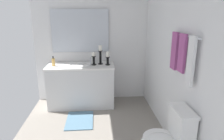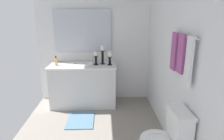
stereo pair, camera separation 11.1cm
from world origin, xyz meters
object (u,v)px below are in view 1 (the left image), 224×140
candle_holder_short (100,54)px  towel_near_vanity (174,51)px  towel_center (182,53)px  bath_mat (80,120)px  candle_holder_mid (94,58)px  vanity_cabinet (81,85)px  candle_holder_tall (108,58)px  sink_basin (81,67)px  soap_bottle (53,62)px  towel_near_corner (191,62)px  towel_bar (185,36)px  mirror (80,31)px

candle_holder_short → towel_near_vanity: (1.35, 0.88, 0.29)m
towel_center → bath_mat: bearing=-125.7°
candle_holder_short → candle_holder_mid: candle_holder_short is taller
vanity_cabinet → candle_holder_tall: (0.03, 0.51, 0.53)m
vanity_cabinet → sink_basin: bearing=90.0°
candle_holder_tall → bath_mat: bearing=-40.6°
soap_bottle → towel_near_vanity: (1.27, 1.74, 0.41)m
candle_holder_short → towel_near_corner: size_ratio=0.69×
soap_bottle → towel_near_vanity: size_ratio=0.40×
vanity_cabinet → towel_near_corner: 2.31m
candle_holder_mid → towel_near_vanity: bearing=37.8°
candle_holder_mid → soap_bottle: 0.74m
towel_bar → towel_near_vanity: towel_near_vanity is taller
mirror → candle_holder_tall: 0.76m
candle_holder_tall → towel_near_vanity: 1.52m
sink_basin → candle_holder_mid: size_ratio=1.67×
towel_near_vanity → towel_bar: bearing=4.7°
towel_center → candle_holder_tall: bearing=-153.5°
sink_basin → mirror: 0.70m
towel_center → bath_mat: size_ratio=0.72×
candle_holder_short → towel_bar: (1.57, 0.90, 0.50)m
towel_bar → towel_center: size_ratio=1.53×
soap_bottle → bath_mat: 1.16m
candle_holder_mid → towel_near_corner: bearing=30.1°
mirror → towel_center: 2.20m
vanity_cabinet → mirror: bearing=180.0°
mirror → bath_mat: size_ratio=1.82×
towel_bar → towel_near_corner: towel_near_corner is taller
towel_near_vanity → mirror: bearing=-141.7°
mirror → bath_mat: 1.67m
soap_bottle → candle_holder_short: bearing=95.2°
soap_bottle → towel_near_vanity: 2.19m
sink_basin → candle_holder_short: 0.44m
vanity_cabinet → mirror: (-0.28, 0.00, 1.01)m
sink_basin → bath_mat: sink_basin is taller
candle_holder_short → towel_center: 1.82m
towel_center → sink_basin: bearing=-140.6°
towel_bar → towel_near_corner: size_ratio=1.28×
candle_holder_short → bath_mat: 1.25m
sink_basin → mirror: mirror is taller
candle_holder_short → bath_mat: candle_holder_short is taller
towel_near_vanity → soap_bottle: bearing=-126.2°
candle_holder_tall → soap_bottle: 1.00m
soap_bottle → towel_near_corner: bearing=45.4°
candle_holder_mid → towel_near_corner: (1.73, 1.00, 0.32)m
mirror → towel_center: size_ratio=2.54×
candle_holder_short → towel_near_corner: towel_near_corner is taller
candle_holder_mid → bath_mat: candle_holder_mid is taller
mirror → towel_near_corner: size_ratio=2.12×
sink_basin → bath_mat: size_ratio=0.67×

